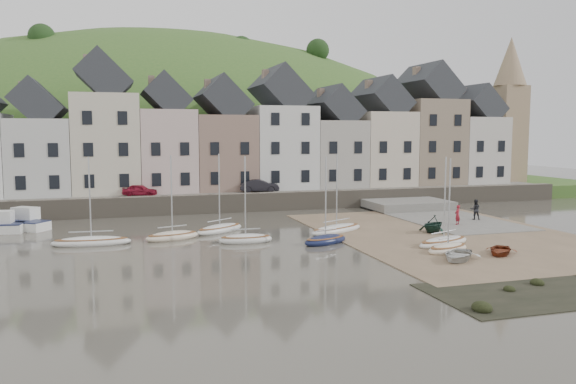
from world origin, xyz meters
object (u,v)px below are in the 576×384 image
object	(u,v)px
car_right	(260,186)
person_red	(457,215)
rowboat_red	(500,250)
car_left	(140,190)
sailboat_0	(91,241)
rowboat_green	(433,224)
rowboat_white	(458,255)
person_dark	(475,209)

from	to	relation	value
car_right	person_red	bearing A→B (deg)	-128.92
rowboat_red	car_left	world-z (taller)	car_left
rowboat_red	car_left	xyz separation A→B (m)	(-20.82, 26.87, 1.82)
car_left	sailboat_0	bearing A→B (deg)	-176.10
sailboat_0	rowboat_green	world-z (taller)	sailboat_0
sailboat_0	rowboat_white	xyz separation A→B (m)	(21.37, -11.70, 0.13)
person_red	person_dark	size ratio (longest dim) A/B	0.91
person_red	person_dark	xyz separation A→B (m)	(3.03, 1.90, 0.08)
sailboat_0	rowboat_white	distance (m)	24.37
rowboat_green	person_red	distance (m)	4.50
person_red	rowboat_white	bearing A→B (deg)	27.05
sailboat_0	rowboat_white	bearing A→B (deg)	-28.70
rowboat_green	person_dark	distance (m)	8.08
person_red	car_left	bearing A→B (deg)	-62.76
sailboat_0	person_red	distance (m)	28.83
rowboat_white	person_red	xyz separation A→B (m)	(7.45, 11.41, 0.53)
rowboat_green	rowboat_red	bearing A→B (deg)	-29.26
rowboat_green	car_left	distance (m)	28.08
sailboat_0	car_left	world-z (taller)	sailboat_0
sailboat_0	rowboat_green	xyz separation A→B (m)	(25.06, -2.75, 0.48)
rowboat_white	car_left	size ratio (longest dim) A/B	0.98
rowboat_red	car_right	xyz separation A→B (m)	(-8.86, 26.87, 1.92)
person_red	car_left	size ratio (longest dim) A/B	0.49
car_right	rowboat_white	bearing A→B (deg)	-156.45
rowboat_white	person_dark	xyz separation A→B (m)	(10.48, 13.31, 0.61)
sailboat_0	car_left	xyz separation A→B (m)	(4.01, 15.78, 1.90)
person_red	rowboat_green	bearing A→B (deg)	3.37
car_left	car_right	distance (m)	11.96
rowboat_red	sailboat_0	bearing A→B (deg)	-161.45
rowboat_green	car_right	size ratio (longest dim) A/B	0.64
rowboat_white	rowboat_green	xyz separation A→B (m)	(3.68, 8.95, 0.34)
rowboat_green	person_red	xyz separation A→B (m)	(3.77, 2.46, 0.19)
person_dark	car_left	world-z (taller)	car_left
rowboat_red	car_right	world-z (taller)	car_right
rowboat_red	person_red	distance (m)	11.53
rowboat_white	rowboat_green	world-z (taller)	rowboat_green
person_red	car_right	distance (m)	20.62
sailboat_0	rowboat_red	bearing A→B (deg)	-24.06
rowboat_green	rowboat_red	size ratio (longest dim) A/B	0.95
person_red	car_right	bearing A→B (deg)	-81.19
rowboat_green	person_red	world-z (taller)	person_red
person_dark	car_right	xyz separation A→B (m)	(-15.88, 14.17, 1.25)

